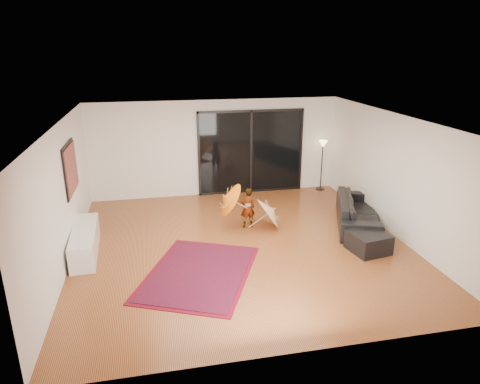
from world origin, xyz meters
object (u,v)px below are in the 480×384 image
object	(u,v)px
sofa	(358,212)
ottoman	(368,242)
media_console	(85,241)
child	(248,208)

from	to	relation	value
sofa	ottoman	distance (m)	1.41
media_console	sofa	distance (m)	6.20
media_console	ottoman	size ratio (longest dim) A/B	2.61
child	ottoman	bearing A→B (deg)	135.48
sofa	media_console	bearing A→B (deg)	113.86
sofa	child	distance (m)	2.65
sofa	child	size ratio (longest dim) A/B	2.41
media_console	ottoman	bearing A→B (deg)	-13.83
ottoman	sofa	bearing A→B (deg)	72.73
sofa	ottoman	size ratio (longest dim) A/B	3.24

